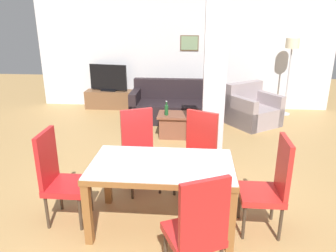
{
  "coord_description": "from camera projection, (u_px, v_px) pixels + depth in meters",
  "views": [
    {
      "loc": [
        0.34,
        -3.19,
        2.32
      ],
      "look_at": [
        0.0,
        0.79,
        0.92
      ],
      "focal_mm": 35.0,
      "sensor_mm": 36.0,
      "label": 1
    }
  ],
  "objects": [
    {
      "name": "dining_chair_near_right",
      "position": [
        198.0,
        228.0,
        2.8
      ],
      "size": [
        0.61,
        0.61,
        1.09
      ],
      "rotation": [
        0.0,
        0.0,
        0.44
      ],
      "color": "red",
      "rests_on": "ground_plane"
    },
    {
      "name": "dining_table",
      "position": [
        162.0,
        177.0,
        3.59
      ],
      "size": [
        1.56,
        0.89,
        0.77
      ],
      "color": "brown",
      "rests_on": "ground_plane"
    },
    {
      "name": "back_wall",
      "position": [
        182.0,
        53.0,
        8.0
      ],
      "size": [
        7.2,
        0.09,
        2.7
      ],
      "color": "silver",
      "rests_on": "ground_plane"
    },
    {
      "name": "dining_chair_far_right",
      "position": [
        198.0,
        151.0,
        4.33
      ],
      "size": [
        0.61,
        0.61,
        1.09
      ],
      "rotation": [
        0.0,
        0.0,
        2.69
      ],
      "color": "red",
      "rests_on": "ground_plane"
    },
    {
      "name": "divider_pillar",
      "position": [
        214.0,
        84.0,
        4.64
      ],
      "size": [
        0.3,
        0.36,
        2.7
      ],
      "color": "silver",
      "rests_on": "ground_plane"
    },
    {
      "name": "bottle",
      "position": [
        166.0,
        110.0,
        6.2
      ],
      "size": [
        0.07,
        0.07,
        0.28
      ],
      "color": "#194C23",
      "rests_on": "coffee_table"
    },
    {
      "name": "dining_chair_far_left",
      "position": [
        140.0,
        148.0,
        4.42
      ],
      "size": [
        0.61,
        0.61,
        1.09
      ],
      "rotation": [
        0.0,
        0.0,
        -2.71
      ],
      "color": "red",
      "rests_on": "ground_plane"
    },
    {
      "name": "ground_plane",
      "position": [
        162.0,
        223.0,
        3.79
      ],
      "size": [
        18.0,
        18.0,
        0.0
      ],
      "primitive_type": "plane",
      "color": "#AD854F"
    },
    {
      "name": "sofa",
      "position": [
        174.0,
        107.0,
        7.33
      ],
      "size": [
        1.88,
        0.87,
        0.87
      ],
      "rotation": [
        0.0,
        0.0,
        3.14
      ],
      "color": "black",
      "rests_on": "ground_plane"
    },
    {
      "name": "dining_chair_head_right",
      "position": [
        271.0,
        184.0,
        3.51
      ],
      "size": [
        0.46,
        0.46,
        1.09
      ],
      "rotation": [
        0.0,
        0.0,
        1.57
      ],
      "color": "red",
      "rests_on": "ground_plane"
    },
    {
      "name": "armchair",
      "position": [
        252.0,
        111.0,
        7.02
      ],
      "size": [
        1.24,
        1.23,
        0.87
      ],
      "rotation": [
        0.0,
        0.0,
        3.77
      ],
      "color": "gray",
      "rests_on": "ground_plane"
    },
    {
      "name": "dining_chair_head_left",
      "position": [
        59.0,
        175.0,
        3.7
      ],
      "size": [
        0.46,
        0.46,
        1.09
      ],
      "rotation": [
        0.0,
        0.0,
        -1.57
      ],
      "color": "red",
      "rests_on": "ground_plane"
    },
    {
      "name": "tv_stand",
      "position": [
        110.0,
        99.0,
        8.26
      ],
      "size": [
        1.18,
        0.4,
        0.44
      ],
      "color": "brown",
      "rests_on": "ground_plane"
    },
    {
      "name": "tv_screen",
      "position": [
        108.0,
        78.0,
        8.08
      ],
      "size": [
        0.94,
        0.26,
        0.65
      ],
      "rotation": [
        0.0,
        0.0,
        2.98
      ],
      "color": "black",
      "rests_on": "tv_stand"
    },
    {
      "name": "coffee_table",
      "position": [
        173.0,
        125.0,
        6.37
      ],
      "size": [
        0.6,
        0.52,
        0.45
      ],
      "color": "brown",
      "rests_on": "ground_plane"
    },
    {
      "name": "floor_lamp",
      "position": [
        292.0,
        51.0,
        7.33
      ],
      "size": [
        0.3,
        0.3,
        1.76
      ],
      "color": "#B7B7BC",
      "rests_on": "ground_plane"
    }
  ]
}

